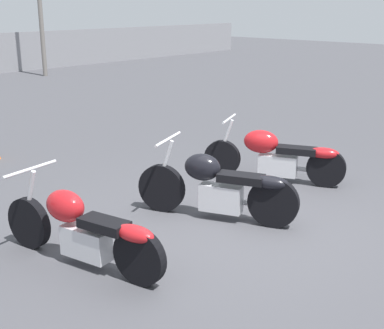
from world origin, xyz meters
TOP-DOWN VIEW (x-y plane):
  - ground_plane at (0.00, 0.00)m, footprint 60.00×60.00m
  - motorcycle_slot_0 at (-1.82, 0.56)m, footprint 0.71×2.10m
  - motorcycle_slot_1 at (0.06, 0.32)m, footprint 1.00×1.99m
  - motorcycle_slot_2 at (1.78, 0.62)m, footprint 1.04×2.03m

SIDE VIEW (x-z plane):
  - ground_plane at x=0.00m, z-range 0.00..0.00m
  - motorcycle_slot_0 at x=-1.82m, z-range -0.07..0.87m
  - motorcycle_slot_2 at x=1.78m, z-range -0.06..0.88m
  - motorcycle_slot_1 at x=0.06m, z-range -0.07..0.92m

